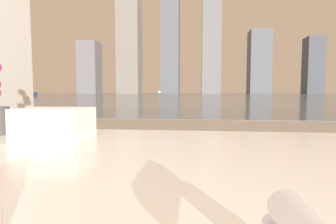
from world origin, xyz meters
name	(u,v)px	position (x,y,z in m)	size (l,w,h in m)	color
towel_stack	(54,124)	(-0.31, 0.80, 0.63)	(0.25, 0.18, 0.12)	white
harbor_water	(196,95)	(0.00, 62.00, 0.01)	(180.00, 110.00, 0.01)	slate
harbor_boat_1	(25,93)	(-32.71, 47.26, 0.55)	(3.16, 4.28, 1.54)	navy
harbor_boat_2	(159,93)	(-9.91, 71.25, 0.40)	(1.31, 3.03, 1.10)	#335647
skyline_tower_0	(90,68)	(-49.26, 118.00, 11.94)	(8.85, 9.18, 23.87)	slate
skyline_tower_1	(129,44)	(-30.27, 118.00, 22.46)	(9.92, 10.06, 44.92)	gray
skyline_tower_2	(171,47)	(-11.47, 118.00, 20.71)	(7.79, 9.69, 41.42)	slate
skyline_tower_3	(212,3)	(6.53, 118.00, 39.56)	(8.10, 8.73, 79.13)	slate
skyline_tower_4	(259,63)	(27.09, 118.00, 13.54)	(8.81, 9.12, 27.08)	slate
skyline_tower_5	(313,66)	(49.41, 118.00, 11.91)	(6.94, 7.21, 23.82)	#4C515B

